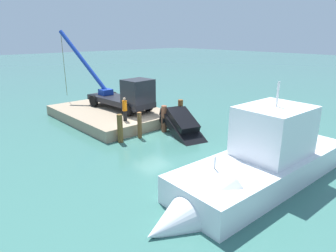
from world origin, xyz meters
TOP-DOWN VIEW (x-y plane):
  - ground at (0.00, 0.00)m, footprint 200.00×200.00m
  - dock at (-5.51, 0.00)m, footprint 10.27×7.02m
  - crane_truck at (-4.39, 0.80)m, footprint 10.48×3.32m
  - dock_worker at (-1.74, -1.03)m, footprint 0.34×0.34m
  - salvaged_car at (1.82, 1.46)m, footprint 4.50×2.84m
  - moored_yacht at (9.34, -1.91)m, footprint 4.02×12.58m
  - piling_near at (-0.03, -2.61)m, footprint 0.37×0.37m
  - piling_mid at (0.14, -1.11)m, footprint 0.30×0.30m
  - piling_far at (0.26, 1.07)m, footprint 0.40×0.40m
  - piling_end at (0.12, 2.91)m, footprint 0.39×0.39m

SIDE VIEW (x-z plane):
  - ground at x=0.00m, z-range 0.00..0.00m
  - dock at x=-5.51m, z-range 0.00..0.82m
  - moored_yacht at x=9.34m, z-range -2.75..3.77m
  - salvaged_car at x=1.82m, z-range -0.59..2.04m
  - piling_mid at x=0.14m, z-range 0.00..1.85m
  - piling_near at x=-0.03m, z-range 0.00..1.94m
  - piling_far at x=0.26m, z-range 0.00..1.99m
  - piling_end at x=0.12m, z-range 0.00..2.14m
  - dock_worker at x=-1.74m, z-range 0.84..2.61m
  - crane_truck at x=-4.39m, z-range -1.05..5.50m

